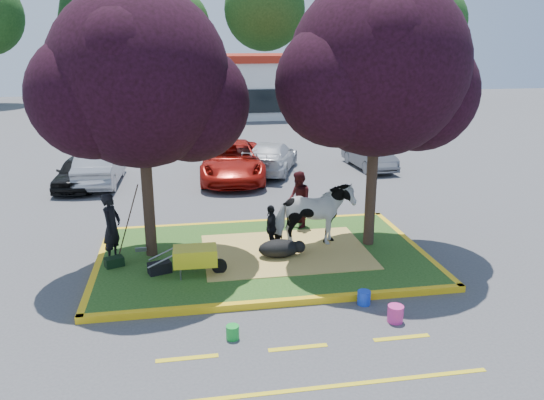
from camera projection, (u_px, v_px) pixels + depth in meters
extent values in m
plane|color=#424244|center=(263.00, 258.00, 13.63)|extent=(90.00, 90.00, 0.00)
cube|color=#1F4816|center=(263.00, 256.00, 13.61)|extent=(8.00, 5.00, 0.15)
cube|color=yellow|center=(281.00, 303.00, 11.17)|extent=(8.30, 0.16, 0.15)
cube|color=yellow|center=(250.00, 223.00, 16.04)|extent=(8.30, 0.16, 0.15)
cube|color=yellow|center=(98.00, 267.00, 12.95)|extent=(0.16, 5.30, 0.15)
cube|color=yellow|center=(412.00, 246.00, 14.27)|extent=(0.16, 5.30, 0.15)
cube|color=#E1C15C|center=(286.00, 251.00, 13.68)|extent=(4.20, 3.00, 0.01)
cylinder|color=black|center=(147.00, 188.00, 13.00)|extent=(0.28, 0.28, 3.53)
sphere|color=black|center=(140.00, 77.00, 12.24)|extent=(4.20, 4.20, 4.20)
sphere|color=black|center=(191.00, 103.00, 12.80)|extent=(2.86, 2.86, 2.86)
sphere|color=black|center=(92.00, 96.00, 11.89)|extent=(2.86, 2.86, 2.86)
cylinder|color=black|center=(372.00, 177.00, 13.71)|extent=(0.28, 0.28, 3.70)
sphere|color=black|center=(378.00, 67.00, 12.91)|extent=(4.40, 4.40, 4.40)
sphere|color=black|center=(419.00, 92.00, 13.49)|extent=(2.99, 2.99, 2.99)
sphere|color=black|center=(337.00, 85.00, 12.57)|extent=(2.99, 2.99, 2.99)
cube|color=yellow|center=(187.00, 358.00, 9.34)|extent=(1.10, 0.12, 0.01)
cube|color=yellow|center=(298.00, 348.00, 9.66)|extent=(1.10, 0.12, 0.01)
cube|color=yellow|center=(401.00, 338.00, 9.99)|extent=(1.10, 0.12, 0.01)
cube|color=yellow|center=(314.00, 388.00, 8.53)|extent=(6.00, 0.10, 0.01)
cube|color=silver|center=(232.00, 88.00, 39.80)|extent=(20.00, 8.00, 4.00)
cube|color=maroon|center=(231.00, 58.00, 39.18)|extent=(20.40, 8.40, 0.50)
cube|color=black|center=(238.00, 101.00, 36.15)|extent=(19.00, 0.10, 1.60)
cylinder|color=black|center=(85.00, 81.00, 46.36)|extent=(0.44, 0.44, 3.92)
cone|color=black|center=(77.00, 0.00, 44.43)|extent=(5.60, 5.60, 11.90)
cylinder|color=black|center=(178.00, 84.00, 49.20)|extent=(0.44, 0.44, 3.08)
sphere|color=#143811|center=(175.00, 24.00, 47.67)|extent=(6.16, 6.16, 6.16)
cylinder|color=black|center=(265.00, 80.00, 49.47)|extent=(0.44, 0.44, 3.64)
sphere|color=#143811|center=(265.00, 10.00, 47.67)|extent=(7.28, 7.28, 7.28)
cylinder|color=black|center=(346.00, 80.00, 51.26)|extent=(0.44, 0.44, 3.50)
cone|color=black|center=(348.00, 14.00, 49.53)|extent=(5.00, 5.00, 10.62)
cylinder|color=black|center=(428.00, 81.00, 51.65)|extent=(0.44, 0.44, 3.22)
sphere|color=#143811|center=(432.00, 21.00, 50.06)|extent=(6.44, 6.44, 6.44)
imported|color=white|center=(313.00, 215.00, 13.80)|extent=(2.09, 1.05, 1.73)
ellipsoid|color=black|center=(279.00, 248.00, 13.29)|extent=(1.13, 0.77, 0.45)
imported|color=black|center=(112.00, 227.00, 12.94)|extent=(0.59, 0.72, 1.71)
imported|color=#411216|center=(299.00, 200.00, 15.30)|extent=(0.69, 0.85, 1.65)
imported|color=black|center=(271.00, 227.00, 13.66)|extent=(0.54, 0.77, 1.21)
cylinder|color=black|center=(219.00, 266.00, 12.36)|extent=(0.36, 0.08, 0.36)
cylinder|color=slate|center=(181.00, 275.00, 12.02)|extent=(0.04, 0.04, 0.26)
cylinder|color=slate|center=(181.00, 267.00, 12.43)|extent=(0.04, 0.04, 0.26)
cube|color=yellow|center=(195.00, 256.00, 12.18)|extent=(1.01, 0.62, 0.40)
cylinder|color=slate|center=(162.00, 261.00, 11.85)|extent=(0.65, 0.05, 0.33)
cylinder|color=slate|center=(162.00, 254.00, 12.26)|extent=(0.65, 0.05, 0.33)
cube|color=black|center=(160.00, 268.00, 12.39)|extent=(0.58, 0.43, 0.26)
cube|color=black|center=(114.00, 262.00, 12.76)|extent=(0.50, 0.42, 0.23)
cylinder|color=green|center=(233.00, 332.00, 9.93)|extent=(0.29, 0.29, 0.27)
cylinder|color=#DC318B|center=(395.00, 314.00, 10.52)|extent=(0.35, 0.35, 0.34)
cylinder|color=blue|center=(364.00, 298.00, 11.22)|extent=(0.35, 0.35, 0.30)
imported|color=black|center=(79.00, 172.00, 20.08)|extent=(1.73, 3.61, 1.19)
imported|color=#95979C|center=(100.00, 167.00, 20.53)|extent=(1.55, 4.15, 1.35)
imported|color=#A2150D|center=(232.00, 161.00, 21.35)|extent=(2.85, 5.50, 1.48)
imported|color=silver|center=(271.00, 157.00, 22.52)|extent=(3.22, 4.78, 1.28)
imported|color=#55565C|center=(369.00, 155.00, 23.12)|extent=(1.50, 3.66, 1.18)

